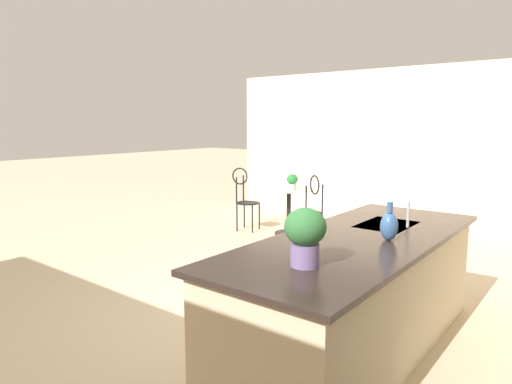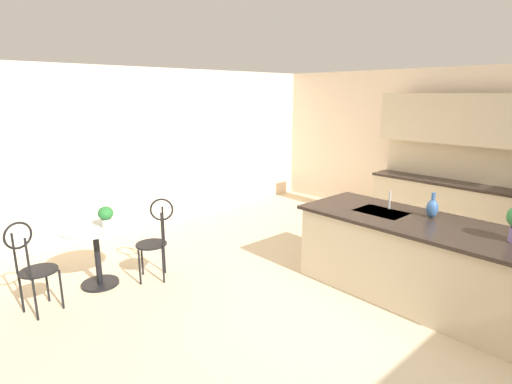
{
  "view_description": "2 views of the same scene",
  "coord_description": "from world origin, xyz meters",
  "px_view_note": "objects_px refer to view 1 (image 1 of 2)",
  "views": [
    {
      "loc": [
        3.42,
        2.3,
        1.78
      ],
      "look_at": [
        -0.54,
        -0.79,
        1.01
      ],
      "focal_mm": 31.85,
      "sensor_mm": 36.0,
      "label": 1
    },
    {
      "loc": [
        2.08,
        -3.29,
        2.28
      ],
      "look_at": [
        -1.28,
        -0.21,
        1.15
      ],
      "focal_mm": 28.06,
      "sensor_mm": 36.0,
      "label": 2
    }
  ],
  "objects_px": {
    "bistro_table": "(289,207)",
    "chair_by_island": "(245,196)",
    "potted_plant_on_table": "(292,181)",
    "chair_near_window": "(311,206)",
    "vase_on_counter": "(389,226)",
    "potted_plant_counter_far": "(305,233)"
  },
  "relations": [
    {
      "from": "chair_by_island",
      "to": "vase_on_counter",
      "type": "relative_size",
      "value": 3.62
    },
    {
      "from": "potted_plant_on_table",
      "to": "vase_on_counter",
      "type": "xyz_separation_m",
      "value": [
        2.68,
        2.62,
        0.15
      ]
    },
    {
      "from": "bistro_table",
      "to": "chair_near_window",
      "type": "bearing_deg",
      "value": 62.23
    },
    {
      "from": "bistro_table",
      "to": "chair_near_window",
      "type": "distance_m",
      "value": 0.7
    },
    {
      "from": "bistro_table",
      "to": "chair_by_island",
      "type": "distance_m",
      "value": 0.78
    },
    {
      "from": "potted_plant_on_table",
      "to": "vase_on_counter",
      "type": "bearing_deg",
      "value": 44.38
    },
    {
      "from": "chair_near_window",
      "to": "vase_on_counter",
      "type": "bearing_deg",
      "value": 41.09
    },
    {
      "from": "bistro_table",
      "to": "vase_on_counter",
      "type": "xyz_separation_m",
      "value": [
        2.76,
        2.74,
        0.58
      ]
    },
    {
      "from": "chair_near_window",
      "to": "chair_by_island",
      "type": "xyz_separation_m",
      "value": [
        -0.13,
        -1.35,
        0.0
      ]
    },
    {
      "from": "potted_plant_on_table",
      "to": "potted_plant_counter_far",
      "type": "xyz_separation_m",
      "value": [
        3.58,
        2.46,
        0.24
      ]
    },
    {
      "from": "chair_by_island",
      "to": "potted_plant_counter_far",
      "type": "xyz_separation_m",
      "value": [
        3.47,
        3.31,
        0.55
      ]
    },
    {
      "from": "chair_near_window",
      "to": "potted_plant_on_table",
      "type": "bearing_deg",
      "value": -115.93
    },
    {
      "from": "chair_near_window",
      "to": "bistro_table",
      "type": "bearing_deg",
      "value": -117.77
    },
    {
      "from": "chair_by_island",
      "to": "potted_plant_on_table",
      "type": "height_order",
      "value": "chair_by_island"
    },
    {
      "from": "bistro_table",
      "to": "potted_plant_on_table",
      "type": "height_order",
      "value": "potted_plant_on_table"
    },
    {
      "from": "vase_on_counter",
      "to": "bistro_table",
      "type": "bearing_deg",
      "value": -135.24
    },
    {
      "from": "chair_by_island",
      "to": "vase_on_counter",
      "type": "height_order",
      "value": "vase_on_counter"
    },
    {
      "from": "chair_by_island",
      "to": "vase_on_counter",
      "type": "distance_m",
      "value": 4.35
    },
    {
      "from": "bistro_table",
      "to": "potted_plant_on_table",
      "type": "distance_m",
      "value": 0.46
    },
    {
      "from": "chair_near_window",
      "to": "potted_plant_on_table",
      "type": "height_order",
      "value": "chair_near_window"
    },
    {
      "from": "potted_plant_on_table",
      "to": "chair_by_island",
      "type": "bearing_deg",
      "value": -82.33
    },
    {
      "from": "bistro_table",
      "to": "chair_near_window",
      "type": "height_order",
      "value": "chair_near_window"
    }
  ]
}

